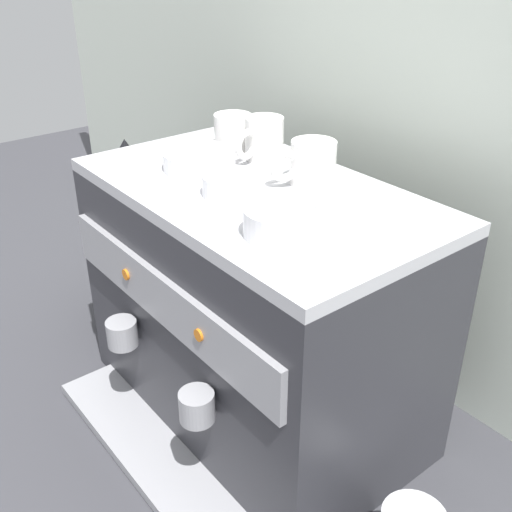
% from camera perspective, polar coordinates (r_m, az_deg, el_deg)
% --- Properties ---
extents(ground_plane, '(4.00, 4.00, 0.00)m').
position_cam_1_polar(ground_plane, '(1.27, 0.00, -13.60)').
color(ground_plane, '#38383D').
extents(tiled_backsplash_wall, '(2.80, 0.03, 1.05)m').
position_cam_1_polar(tiled_backsplash_wall, '(1.22, 12.44, 12.22)').
color(tiled_backsplash_wall, silver).
rests_on(tiled_backsplash_wall, ground_plane).
extents(espresso_machine, '(0.64, 0.48, 0.47)m').
position_cam_1_polar(espresso_machine, '(1.13, -0.17, -4.88)').
color(espresso_machine, '#2D2D33').
rests_on(espresso_machine, ground_plane).
extents(ceramic_cup_0, '(0.07, 0.11, 0.08)m').
position_cam_1_polar(ceramic_cup_0, '(1.13, 0.62, 10.84)').
color(ceramic_cup_0, white).
rests_on(ceramic_cup_0, espresso_machine).
extents(ceramic_cup_1, '(0.08, 0.10, 0.07)m').
position_cam_1_polar(ceramic_cup_1, '(1.20, -2.10, 11.55)').
color(ceramic_cup_1, white).
rests_on(ceramic_cup_1, espresso_machine).
extents(ceramic_cup_2, '(0.08, 0.11, 0.07)m').
position_cam_1_polar(ceramic_cup_2, '(1.02, 5.11, 8.60)').
color(ceramic_cup_2, white).
rests_on(ceramic_cup_2, espresso_machine).
extents(ceramic_bowl_0, '(0.09, 0.09, 0.03)m').
position_cam_1_polar(ceramic_bowl_0, '(0.98, -2.21, 6.52)').
color(ceramic_bowl_0, white).
rests_on(ceramic_bowl_0, espresso_machine).
extents(ceramic_bowl_1, '(0.10, 0.10, 0.03)m').
position_cam_1_polar(ceramic_bowl_1, '(0.92, 7.07, 4.75)').
color(ceramic_bowl_1, white).
rests_on(ceramic_bowl_1, espresso_machine).
extents(ceramic_bowl_2, '(0.10, 0.10, 0.04)m').
position_cam_1_polar(ceramic_bowl_2, '(0.85, 2.09, 3.12)').
color(ceramic_bowl_2, white).
rests_on(ceramic_bowl_2, espresso_machine).
extents(ceramic_bowl_3, '(0.13, 0.13, 0.03)m').
position_cam_1_polar(ceramic_bowl_3, '(1.09, -5.28, 8.79)').
color(ceramic_bowl_3, white).
rests_on(ceramic_bowl_3, espresso_machine).
extents(coffee_grinder, '(0.18, 0.18, 0.44)m').
position_cam_1_polar(coffee_grinder, '(1.49, -11.17, 2.36)').
color(coffee_grinder, black).
rests_on(coffee_grinder, ground_plane).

